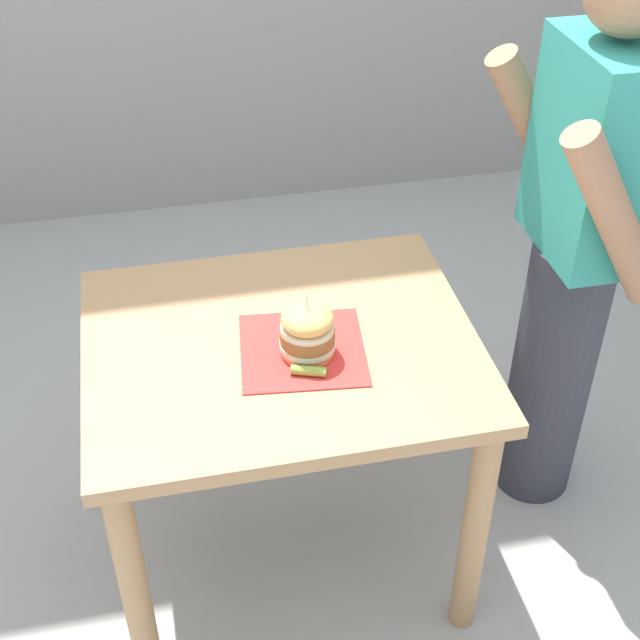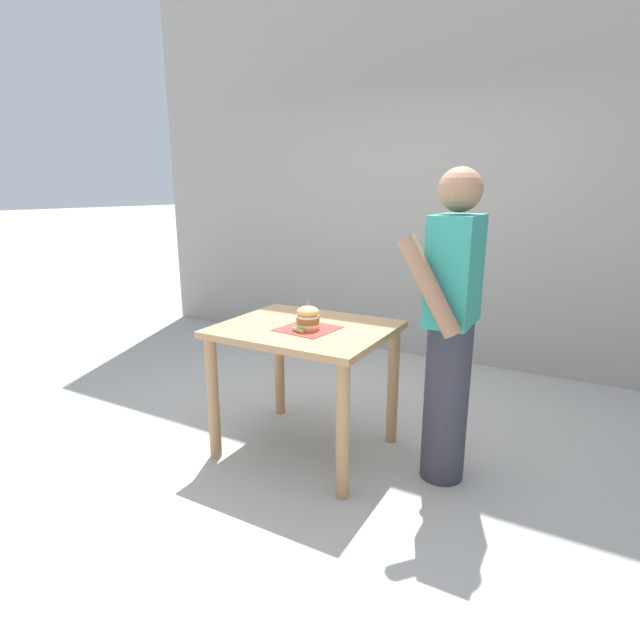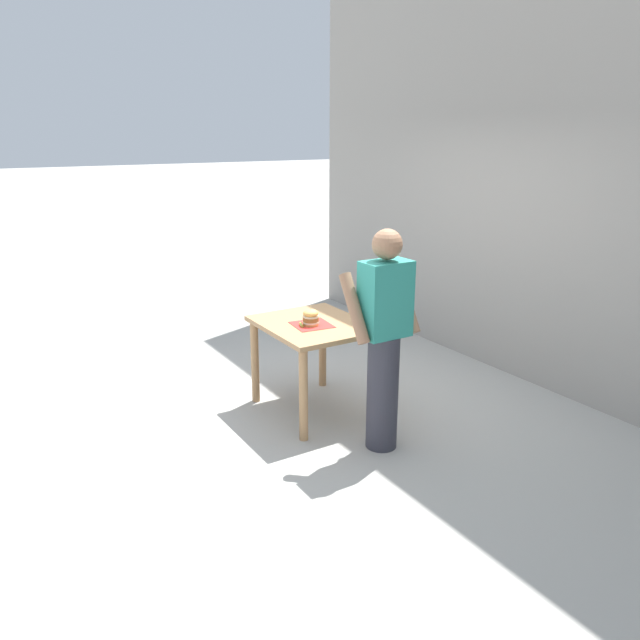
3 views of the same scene
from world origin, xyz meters
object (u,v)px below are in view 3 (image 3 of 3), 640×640
(pickle_spear, at_px, (301,325))
(diner_across_table, at_px, (384,338))
(patio_table, at_px, (314,339))
(sandwich, at_px, (311,317))

(pickle_spear, height_order, diner_across_table, diner_across_table)
(patio_table, relative_size, pickle_spear, 11.56)
(diner_across_table, bearing_deg, patio_table, -82.59)
(sandwich, relative_size, diner_across_table, 0.10)
(patio_table, height_order, diner_across_table, diner_across_table)
(pickle_spear, bearing_deg, diner_across_table, 107.81)
(patio_table, relative_size, diner_across_table, 0.58)
(patio_table, bearing_deg, pickle_spear, 15.86)
(sandwich, bearing_deg, diner_across_table, 102.41)
(pickle_spear, relative_size, diner_across_table, 0.05)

